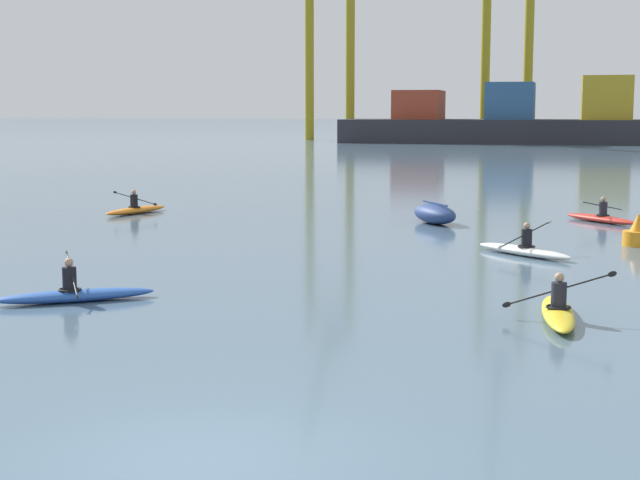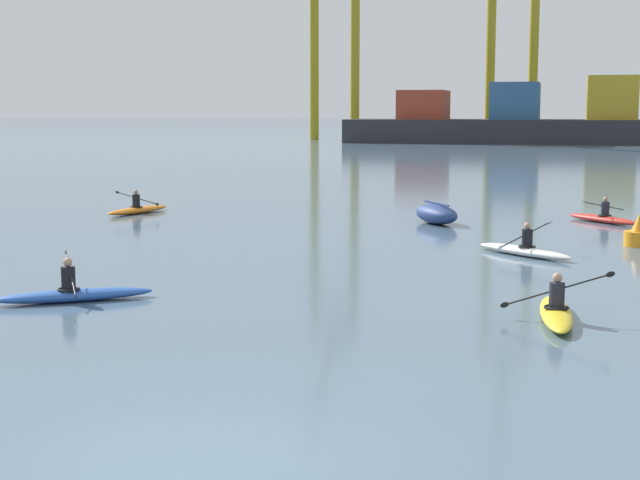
{
  "view_description": "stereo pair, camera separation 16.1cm",
  "coord_description": "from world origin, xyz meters",
  "px_view_note": "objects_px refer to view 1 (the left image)",
  "views": [
    {
      "loc": [
        4.06,
        -10.17,
        4.11
      ],
      "look_at": [
        -2.24,
        14.75,
        0.6
      ],
      "focal_mm": 53.94,
      "sensor_mm": 36.0,
      "label": 1
    },
    {
      "loc": [
        4.21,
        -10.13,
        4.11
      ],
      "look_at": [
        -2.24,
        14.75,
        0.6
      ],
      "focal_mm": 53.94,
      "sensor_mm": 36.0,
      "label": 2
    }
  ],
  "objects_px": {
    "channel_buoy": "(638,234)",
    "kayak_red": "(601,218)",
    "container_barge": "(513,122)",
    "kayak_white": "(524,249)",
    "kayak_orange": "(136,209)",
    "capsized_dinghy": "(435,214)",
    "kayak_blue": "(74,294)",
    "kayak_yellow": "(558,311)"
  },
  "relations": [
    {
      "from": "kayak_white",
      "to": "kayak_red",
      "type": "distance_m",
      "value": 9.21
    },
    {
      "from": "kayak_blue",
      "to": "kayak_white",
      "type": "bearing_deg",
      "value": 44.93
    },
    {
      "from": "kayak_white",
      "to": "capsized_dinghy",
      "type": "bearing_deg",
      "value": 116.11
    },
    {
      "from": "kayak_yellow",
      "to": "kayak_red",
      "type": "height_order",
      "value": "kayak_yellow"
    },
    {
      "from": "kayak_yellow",
      "to": "capsized_dinghy",
      "type": "bearing_deg",
      "value": 106.07
    },
    {
      "from": "channel_buoy",
      "to": "capsized_dinghy",
      "type": "bearing_deg",
      "value": 147.95
    },
    {
      "from": "kayak_blue",
      "to": "kayak_orange",
      "type": "xyz_separation_m",
      "value": [
        -6.29,
        16.59,
        0.0
      ]
    },
    {
      "from": "kayak_yellow",
      "to": "kayak_blue",
      "type": "distance_m",
      "value": 10.12
    },
    {
      "from": "capsized_dinghy",
      "to": "kayak_blue",
      "type": "relative_size",
      "value": 0.88
    },
    {
      "from": "kayak_yellow",
      "to": "kayak_white",
      "type": "bearing_deg",
      "value": 96.74
    },
    {
      "from": "kayak_yellow",
      "to": "kayak_blue",
      "type": "height_order",
      "value": "kayak_yellow"
    },
    {
      "from": "container_barge",
      "to": "kayak_blue",
      "type": "relative_size",
      "value": 12.93
    },
    {
      "from": "channel_buoy",
      "to": "kayak_yellow",
      "type": "height_order",
      "value": "kayak_yellow"
    },
    {
      "from": "kayak_orange",
      "to": "kayak_white",
      "type": "bearing_deg",
      "value": -25.97
    },
    {
      "from": "kayak_orange",
      "to": "capsized_dinghy",
      "type": "bearing_deg",
      "value": -2.24
    },
    {
      "from": "kayak_blue",
      "to": "kayak_red",
      "type": "distance_m",
      "value": 21.35
    },
    {
      "from": "container_barge",
      "to": "channel_buoy",
      "type": "bearing_deg",
      "value": -84.73
    },
    {
      "from": "channel_buoy",
      "to": "kayak_orange",
      "type": "relative_size",
      "value": 0.29
    },
    {
      "from": "kayak_orange",
      "to": "kayak_blue",
      "type": "bearing_deg",
      "value": -69.23
    },
    {
      "from": "capsized_dinghy",
      "to": "channel_buoy",
      "type": "relative_size",
      "value": 2.78
    },
    {
      "from": "capsized_dinghy",
      "to": "kayak_blue",
      "type": "xyz_separation_m",
      "value": [
        -5.66,
        -16.12,
        -0.18
      ]
    },
    {
      "from": "channel_buoy",
      "to": "kayak_orange",
      "type": "distance_m",
      "value": 19.24
    },
    {
      "from": "container_barge",
      "to": "channel_buoy",
      "type": "relative_size",
      "value": 40.71
    },
    {
      "from": "channel_buoy",
      "to": "kayak_orange",
      "type": "xyz_separation_m",
      "value": [
        -18.66,
        4.67,
        -0.19
      ]
    },
    {
      "from": "capsized_dinghy",
      "to": "kayak_yellow",
      "type": "xyz_separation_m",
      "value": [
        4.44,
        -15.4,
        -0.18
      ]
    },
    {
      "from": "kayak_white",
      "to": "kayak_red",
      "type": "xyz_separation_m",
      "value": [
        2.4,
        8.89,
        -0.0
      ]
    },
    {
      "from": "capsized_dinghy",
      "to": "kayak_blue",
      "type": "bearing_deg",
      "value": -109.35
    },
    {
      "from": "kayak_blue",
      "to": "kayak_orange",
      "type": "distance_m",
      "value": 17.74
    },
    {
      "from": "container_barge",
      "to": "kayak_white",
      "type": "xyz_separation_m",
      "value": [
        5.01,
        -92.45,
        -2.4
      ]
    },
    {
      "from": "kayak_yellow",
      "to": "kayak_red",
      "type": "relative_size",
      "value": 1.19
    },
    {
      "from": "capsized_dinghy",
      "to": "kayak_orange",
      "type": "xyz_separation_m",
      "value": [
        -11.95,
        0.47,
        -0.18
      ]
    },
    {
      "from": "kayak_white",
      "to": "kayak_red",
      "type": "height_order",
      "value": "kayak_white"
    },
    {
      "from": "capsized_dinghy",
      "to": "kayak_white",
      "type": "distance_m",
      "value": 7.84
    },
    {
      "from": "channel_buoy",
      "to": "kayak_white",
      "type": "height_order",
      "value": "channel_buoy"
    },
    {
      "from": "capsized_dinghy",
      "to": "kayak_blue",
      "type": "height_order",
      "value": "kayak_blue"
    },
    {
      "from": "channel_buoy",
      "to": "kayak_red",
      "type": "bearing_deg",
      "value": 98.04
    },
    {
      "from": "container_barge",
      "to": "kayak_white",
      "type": "height_order",
      "value": "container_barge"
    },
    {
      "from": "channel_buoy",
      "to": "kayak_red",
      "type": "relative_size",
      "value": 0.35
    },
    {
      "from": "channel_buoy",
      "to": "kayak_red",
      "type": "height_order",
      "value": "channel_buoy"
    },
    {
      "from": "kayak_yellow",
      "to": "kayak_white",
      "type": "xyz_separation_m",
      "value": [
        -0.99,
        8.37,
        0.0
      ]
    },
    {
      "from": "kayak_orange",
      "to": "kayak_red",
      "type": "bearing_deg",
      "value": 4.47
    },
    {
      "from": "kayak_white",
      "to": "kayak_orange",
      "type": "xyz_separation_m",
      "value": [
        -15.4,
        7.5,
        -0.0
      ]
    }
  ]
}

